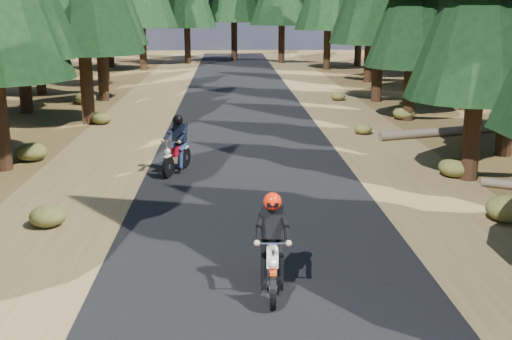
{
  "coord_description": "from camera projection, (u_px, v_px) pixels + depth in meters",
  "views": [
    {
      "loc": [
        -0.61,
        -12.5,
        4.67
      ],
      "look_at": [
        0.0,
        1.5,
        1.1
      ],
      "focal_mm": 45.0,
      "sensor_mm": 36.0,
      "label": 1
    }
  ],
  "objects": [
    {
      "name": "rider_lead",
      "position": [
        272.0,
        260.0,
        10.69
      ],
      "size": [
        0.66,
        1.92,
        1.69
      ],
      "rotation": [
        0.0,
        0.0,
        3.09
      ],
      "color": "white",
      "rests_on": "road"
    },
    {
      "name": "shoulder_l",
      "position": [
        86.0,
        179.0,
        17.93
      ],
      "size": [
        3.2,
        100.0,
        0.01
      ],
      "primitive_type": "cube",
      "color": "brown",
      "rests_on": "ground"
    },
    {
      "name": "understory_shrubs",
      "position": [
        246.0,
        152.0,
        20.08
      ],
      "size": [
        15.5,
        30.68,
        0.61
      ],
      "color": "#474C1E",
      "rests_on": "ground"
    },
    {
      "name": "ground",
      "position": [
        259.0,
        239.0,
        13.28
      ],
      "size": [
        120.0,
        120.0,
        0.0
      ],
      "primitive_type": "plane",
      "color": "#49331A",
      "rests_on": "ground"
    },
    {
      "name": "log_near",
      "position": [
        445.0,
        132.0,
        23.89
      ],
      "size": [
        5.38,
        2.03,
        0.32
      ],
      "primitive_type": "cylinder",
      "rotation": [
        0.0,
        1.57,
        0.32
      ],
      "color": "#4C4233",
      "rests_on": "ground"
    },
    {
      "name": "shoulder_r",
      "position": [
        411.0,
        175.0,
        18.32
      ],
      "size": [
        3.2,
        100.0,
        0.01
      ],
      "primitive_type": "cube",
      "color": "brown",
      "rests_on": "ground"
    },
    {
      "name": "rider_follow",
      "position": [
        177.0,
        154.0,
        18.46
      ],
      "size": [
        1.15,
        1.96,
        1.67
      ],
      "rotation": [
        0.0,
        0.0,
        2.8
      ],
      "color": "maroon",
      "rests_on": "road"
    },
    {
      "name": "road",
      "position": [
        251.0,
        177.0,
        18.12
      ],
      "size": [
        6.0,
        100.0,
        0.01
      ],
      "primitive_type": "cube",
      "color": "black",
      "rests_on": "ground"
    }
  ]
}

